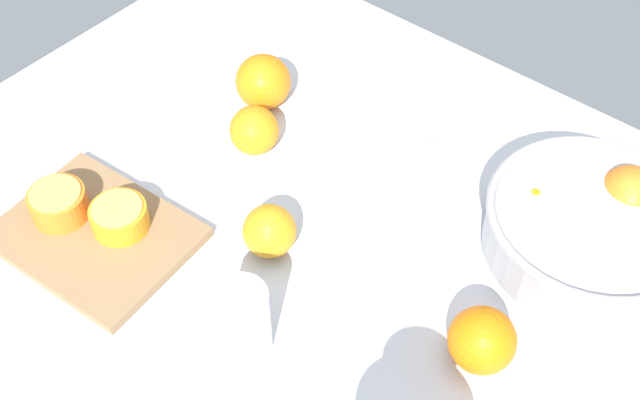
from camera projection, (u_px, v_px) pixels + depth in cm
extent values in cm
cube|color=silver|center=(312.00, 235.00, 108.87)|extent=(118.14, 94.25, 3.00)
cylinder|color=#99999E|center=(580.00, 251.00, 104.39)|extent=(24.27, 24.27, 1.20)
cylinder|color=#99999E|center=(588.00, 231.00, 101.19)|extent=(26.38, 26.38, 7.27)
torus|color=#99999E|center=(596.00, 213.00, 98.45)|extent=(27.58, 27.58, 1.20)
sphere|color=orange|center=(637.00, 241.00, 99.62)|extent=(6.50, 6.50, 6.50)
sphere|color=orange|center=(628.00, 195.00, 102.89)|extent=(8.06, 8.06, 8.06)
sphere|color=orange|center=(531.00, 208.00, 103.27)|extent=(6.60, 6.60, 6.60)
sphere|color=orange|center=(578.00, 267.00, 97.94)|extent=(6.41, 6.41, 6.41)
cylinder|color=white|center=(242.00, 321.00, 91.77)|extent=(6.80, 6.80, 10.51)
cylinder|color=orange|center=(244.00, 331.00, 93.39)|extent=(5.99, 5.99, 6.21)
cube|color=olive|center=(96.00, 236.00, 105.91)|extent=(26.80, 21.40, 1.53)
cylinder|color=orange|center=(120.00, 218.00, 104.78)|extent=(7.75, 7.75, 3.49)
cylinder|color=#F6B356|center=(117.00, 208.00, 103.35)|extent=(6.82, 6.82, 0.30)
cylinder|color=orange|center=(59.00, 204.00, 105.99)|extent=(7.84, 7.84, 4.04)
cylinder|color=#FBAC53|center=(55.00, 193.00, 104.35)|extent=(6.90, 6.90, 0.30)
sphere|color=orange|center=(270.00, 231.00, 102.81)|extent=(7.24, 7.24, 7.24)
sphere|color=orange|center=(263.00, 82.00, 121.40)|extent=(8.72, 8.72, 8.72)
sphere|color=orange|center=(254.00, 130.00, 115.21)|extent=(7.40, 7.40, 7.40)
sphere|color=orange|center=(482.00, 340.00, 91.44)|extent=(8.16, 8.16, 8.16)
ellipsoid|color=silver|center=(430.00, 143.00, 118.07)|extent=(3.53, 2.75, 1.00)
cylinder|color=silver|center=(382.00, 125.00, 120.81)|extent=(12.88, 2.88, 0.70)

